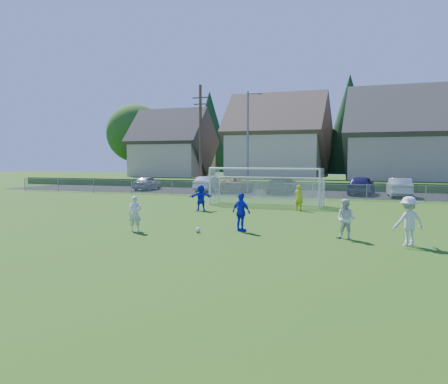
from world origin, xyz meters
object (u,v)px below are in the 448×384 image
Objects in this scene: player_white_b at (346,219)px; car_f at (399,188)px; player_white_a at (135,214)px; player_blue_a at (241,212)px; car_c at (237,184)px; goalkeeper at (299,198)px; soccer_goal at (267,181)px; player_white_c at (409,221)px; car_a at (147,183)px; soccer_ball at (198,230)px; car_e at (361,185)px; player_blue_b at (201,198)px; car_d at (283,185)px; car_b at (209,184)px.

player_white_b is 22.23m from car_f.
player_blue_a reaches higher than player_white_a.
car_c is (-7.98, 22.51, -0.10)m from player_blue_a.
goalkeeper is 3.80m from soccer_goal.
car_a is at bearing -75.58° from player_white_c.
player_blue_a is 0.32× the size of car_c.
soccer_ball is at bearing -159.31° from player_white_b.
player_white_c is 24.39m from car_e.
player_blue_b is 0.30× the size of car_d.
soccer_ball is 0.15× the size of player_white_a.
goalkeeper reaches higher than car_b.
player_white_c reaches higher than player_blue_a.
car_b is at bearing -40.20° from player_blue_a.
player_white_b is 0.36× the size of car_b.
car_b is (-10.72, 22.39, -0.10)m from player_blue_a.
player_blue_a is 0.22× the size of soccer_goal.
goalkeeper is (5.47, 1.99, -0.01)m from player_blue_b.
car_e is at bearing 78.97° from soccer_ball.
car_c is at bearing -40.63° from goalkeeper.
car_f is at bearing 71.14° from soccer_ball.
car_e reaches higher than car_c.
soccer_goal is at bearing 141.67° from car_a.
player_blue_b is (-4.84, 6.90, -0.04)m from player_blue_a.
car_a is at bearing -7.80° from car_f.
goalkeeper is at bearing 127.95° from player_white_b.
goalkeeper reaches higher than car_a.
goalkeeper reaches higher than player_white_a.
car_a is 0.77× the size of car_d.
player_white_b is at bearing 4.42° from soccer_ball.
player_blue_b is (-9.21, 7.42, -0.00)m from player_white_b.
player_white_c is 27.74m from car_c.
player_white_a is at bearing 61.75° from player_blue_b.
player_white_b is 0.89× the size of player_white_c.
car_c is at bearing 76.33° from player_white_a.
car_f is (6.16, 21.64, -0.06)m from player_blue_a.
soccer_goal reaches higher than player_white_a.
car_a is 9.22m from car_c.
car_f reaches higher than car_d.
car_a is 0.86× the size of car_f.
car_f is (1.79, 22.16, -0.01)m from player_white_b.
soccer_goal is (1.57, -11.04, 0.88)m from car_d.
car_a is (-12.35, 15.27, -0.09)m from player_blue_b.
car_b is (-11.35, 13.50, -0.05)m from goalkeeper.
player_blue_b reaches higher than player_white_a.
car_c is at bearing 179.12° from car_a.
soccer_goal reaches higher than soccer_ball.
car_b is at bearing -84.81° from player_white_c.
soccer_ball is 23.91m from car_f.
player_white_c is at bearing -0.84° from soccer_ball.
car_c is at bearing 1.08° from car_d.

